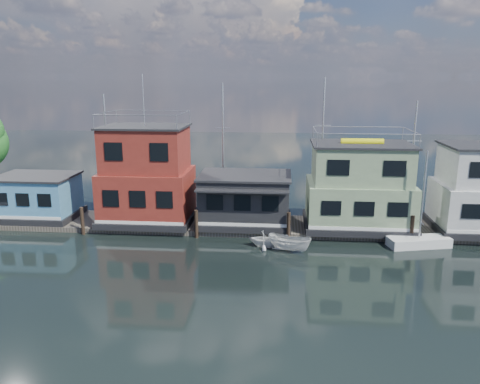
# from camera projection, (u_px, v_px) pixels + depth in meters

# --- Properties ---
(ground) EXTENTS (160.00, 160.00, 0.00)m
(ground) POSITION_uv_depth(u_px,v_px,m) (237.00, 293.00, 26.63)
(ground) COLOR black
(ground) RESTS_ON ground
(dock) EXTENTS (48.00, 5.00, 0.40)m
(dock) POSITION_uv_depth(u_px,v_px,m) (251.00, 225.00, 38.19)
(dock) COLOR #595147
(dock) RESTS_ON ground
(houseboat_blue) EXTENTS (6.40, 4.90, 3.66)m
(houseboat_blue) POSITION_uv_depth(u_px,v_px,m) (38.00, 197.00, 39.26)
(houseboat_blue) COLOR black
(houseboat_blue) RESTS_ON dock
(houseboat_red) EXTENTS (7.40, 5.90, 11.86)m
(houseboat_red) POSITION_uv_depth(u_px,v_px,m) (147.00, 177.00, 37.99)
(houseboat_red) COLOR black
(houseboat_red) RESTS_ON dock
(houseboat_dark) EXTENTS (7.40, 6.10, 4.06)m
(houseboat_dark) POSITION_uv_depth(u_px,v_px,m) (245.00, 199.00, 37.69)
(houseboat_dark) COLOR black
(houseboat_dark) RESTS_ON dock
(houseboat_green) EXTENTS (8.40, 5.90, 7.03)m
(houseboat_green) POSITION_uv_depth(u_px,v_px,m) (359.00, 188.00, 36.66)
(houseboat_green) COLOR black
(houseboat_green) RESTS_ON dock
(pilings) EXTENTS (42.28, 0.28, 2.20)m
(pilings) POSITION_uv_depth(u_px,v_px,m) (244.00, 225.00, 35.30)
(pilings) COLOR #2D2116
(pilings) RESTS_ON ground
(background_masts) EXTENTS (36.40, 0.16, 12.00)m
(background_masts) POSITION_uv_depth(u_px,v_px,m) (308.00, 150.00, 42.31)
(background_masts) COLOR silver
(background_masts) RESTS_ON ground
(dinghy_white) EXTENTS (2.53, 2.26, 1.22)m
(dinghy_white) POSITION_uv_depth(u_px,v_px,m) (264.00, 239.00, 33.81)
(dinghy_white) COLOR white
(dinghy_white) RESTS_ON ground
(motorboat) EXTENTS (3.44, 2.27, 1.24)m
(motorboat) POSITION_uv_depth(u_px,v_px,m) (289.00, 243.00, 32.91)
(motorboat) COLOR silver
(motorboat) RESTS_ON ground
(day_sailer) EXTENTS (4.67, 2.48, 7.02)m
(day_sailer) POSITION_uv_depth(u_px,v_px,m) (419.00, 241.00, 33.93)
(day_sailer) COLOR silver
(day_sailer) RESTS_ON ground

